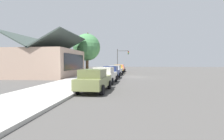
% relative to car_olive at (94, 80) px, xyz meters
% --- Properties ---
extents(ground_plane, '(120.00, 120.00, 0.00)m').
position_rel_car_olive_xyz_m(ground_plane, '(13.33, -2.63, -0.81)').
color(ground_plane, '#4C4947').
extents(sidewalk_curb, '(60.00, 4.20, 0.16)m').
position_rel_car_olive_xyz_m(sidewalk_curb, '(13.33, 2.97, -0.73)').
color(sidewalk_curb, '#B2AFA8').
rests_on(sidewalk_curb, ground).
extents(car_olive, '(4.57, 2.05, 1.59)m').
position_rel_car_olive_xyz_m(car_olive, '(0.00, 0.00, 0.00)').
color(car_olive, olive).
rests_on(car_olive, ground).
extents(car_ivory, '(4.54, 2.23, 1.59)m').
position_rel_car_olive_xyz_m(car_ivory, '(5.19, 0.05, 0.00)').
color(car_ivory, silver).
rests_on(car_ivory, ground).
extents(car_navy, '(4.56, 2.09, 1.59)m').
position_rel_car_olive_xyz_m(car_navy, '(10.60, 0.04, 0.00)').
color(car_navy, navy).
rests_on(car_navy, ground).
extents(car_silver, '(4.50, 2.22, 1.59)m').
position_rel_car_olive_xyz_m(car_silver, '(16.11, 0.05, 0.00)').
color(car_silver, silver).
rests_on(car_silver, ground).
extents(car_mustard, '(4.98, 2.14, 1.59)m').
position_rel_car_olive_xyz_m(car_mustard, '(22.03, 0.03, 0.00)').
color(car_mustard, gold).
rests_on(car_mustard, ground).
extents(car_coral, '(4.46, 2.15, 1.59)m').
position_rel_car_olive_xyz_m(car_coral, '(27.01, 0.01, 0.00)').
color(car_coral, '#EA8C75').
rests_on(car_coral, ground).
extents(storefront_building, '(10.96, 8.10, 6.05)m').
position_rel_car_olive_xyz_m(storefront_building, '(12.59, 9.35, 1.26)').
color(storefront_building, tan).
rests_on(storefront_building, ground).
extents(shade_tree, '(4.94, 4.94, 7.29)m').
position_rel_car_olive_xyz_m(shade_tree, '(20.45, 5.71, 3.99)').
color(shade_tree, brown).
rests_on(shade_tree, ground).
extents(traffic_light_main, '(0.37, 2.79, 5.20)m').
position_rel_car_olive_xyz_m(traffic_light_main, '(31.31, -0.09, 2.68)').
color(traffic_light_main, '#383833').
rests_on(traffic_light_main, ground).
extents(utility_pole_wooden, '(1.80, 0.24, 7.50)m').
position_rel_car_olive_xyz_m(utility_pole_wooden, '(20.76, 5.57, 3.11)').
color(utility_pole_wooden, brown).
rests_on(utility_pole_wooden, ground).
extents(fire_hydrant_red, '(0.22, 0.22, 0.71)m').
position_rel_car_olive_xyz_m(fire_hydrant_red, '(12.51, 1.57, -0.32)').
color(fire_hydrant_red, red).
rests_on(fire_hydrant_red, sidewalk_curb).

